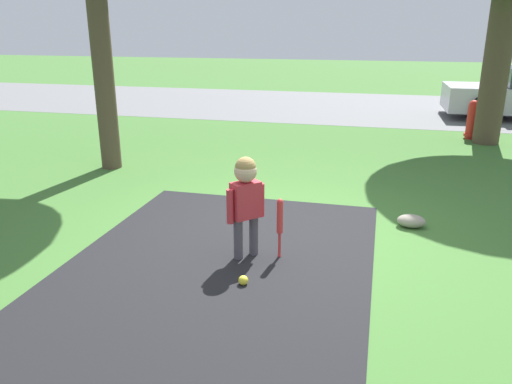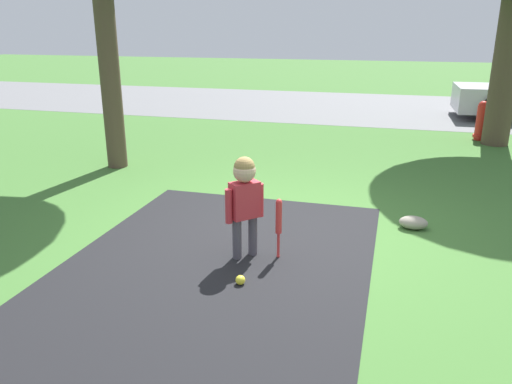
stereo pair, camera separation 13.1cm
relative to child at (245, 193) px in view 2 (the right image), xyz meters
name	(u,v)px [view 2 (the right image)]	position (x,y,z in m)	size (l,w,h in m)	color
ground_plane	(280,231)	(0.19, 0.72, -0.66)	(60.00, 60.00, 0.00)	#3D6B2D
driveway_strip	(139,363)	(-0.21, -1.78, -0.65)	(2.87, 7.00, 0.01)	black
street_strip	(355,107)	(0.19, 10.08, -0.65)	(40.00, 6.00, 0.01)	slate
child	(245,193)	(0.00, 0.00, 0.00)	(0.30, 0.32, 1.01)	#4C4751
baseball_bat	(279,220)	(0.32, 0.06, -0.26)	(0.06, 0.06, 0.61)	red
sports_ball	(240,280)	(0.13, -0.56, -0.61)	(0.09, 0.09, 0.09)	yellow
fire_hydrant	(481,121)	(2.96, 6.35, -0.28)	(0.28, 0.25, 0.77)	red
edging_rock	(413,223)	(1.61, 1.19, -0.58)	(0.31, 0.22, 0.14)	gray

